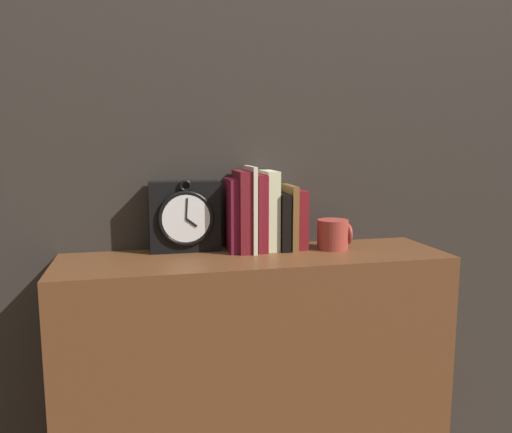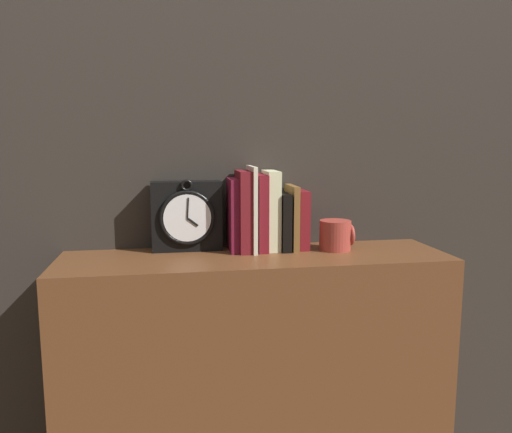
# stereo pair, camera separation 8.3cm
# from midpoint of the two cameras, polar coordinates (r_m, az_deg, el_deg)

# --- Properties ---
(wall_back) EXTENTS (6.00, 0.05, 2.60)m
(wall_back) POSITION_cam_midpoint_polar(r_m,az_deg,el_deg) (1.58, 0.41, 11.70)
(wall_back) COLOR #2D2823
(wall_back) RESTS_ON ground_plane
(bookshelf) EXTENTS (1.12, 0.31, 0.89)m
(bookshelf) POSITION_cam_midpoint_polar(r_m,az_deg,el_deg) (1.60, 1.60, -20.25)
(bookshelf) COLOR brown
(bookshelf) RESTS_ON ground_plane
(clock) EXTENTS (0.21, 0.08, 0.22)m
(clock) POSITION_cam_midpoint_polar(r_m,az_deg,el_deg) (1.50, -6.33, 0.04)
(clock) COLOR black
(clock) RESTS_ON bookshelf
(book_slot0_maroon) EXTENTS (0.03, 0.13, 0.22)m
(book_slot0_maroon) POSITION_cam_midpoint_polar(r_m,az_deg,el_deg) (1.49, -1.04, 0.19)
(book_slot0_maroon) COLOR maroon
(book_slot0_maroon) RESTS_ON bookshelf
(book_slot1_maroon) EXTENTS (0.04, 0.14, 0.24)m
(book_slot1_maroon) POSITION_cam_midpoint_polar(r_m,az_deg,el_deg) (1.48, 0.19, 0.63)
(book_slot1_maroon) COLOR maroon
(book_slot1_maroon) RESTS_ON bookshelf
(book_slot2_cream) EXTENTS (0.01, 0.14, 0.25)m
(book_slot2_cream) POSITION_cam_midpoint_polar(r_m,az_deg,el_deg) (1.48, 1.16, 0.89)
(book_slot2_cream) COLOR beige
(book_slot2_cream) RESTS_ON bookshelf
(book_slot3_maroon) EXTENTS (0.03, 0.13, 0.23)m
(book_slot3_maroon) POSITION_cam_midpoint_polar(r_m,az_deg,el_deg) (1.50, 2.09, 0.48)
(book_slot3_maroon) COLOR maroon
(book_slot3_maroon) RESTS_ON bookshelf
(book_slot4_cream) EXTENTS (0.04, 0.12, 0.24)m
(book_slot4_cream) POSITION_cam_midpoint_polar(r_m,az_deg,el_deg) (1.51, 3.31, 0.72)
(book_slot4_cream) COLOR beige
(book_slot4_cream) RESTS_ON bookshelf
(book_slot5_black) EXTENTS (0.03, 0.13, 0.17)m
(book_slot5_black) POSITION_cam_midpoint_polar(r_m,az_deg,el_deg) (1.52, 4.65, -0.52)
(book_slot5_black) COLOR black
(book_slot5_black) RESTS_ON bookshelf
(book_slot6_brown) EXTENTS (0.02, 0.13, 0.19)m
(book_slot6_brown) POSITION_cam_midpoint_polar(r_m,az_deg,el_deg) (1.52, 5.68, -0.08)
(book_slot6_brown) COLOR brown
(book_slot6_brown) RESTS_ON bookshelf
(book_slot7_maroon) EXTENTS (0.03, 0.12, 0.18)m
(book_slot7_maroon) POSITION_cam_midpoint_polar(r_m,az_deg,el_deg) (1.54, 6.66, -0.31)
(book_slot7_maroon) COLOR maroon
(book_slot7_maroon) RESTS_ON bookshelf
(mug) EXTENTS (0.10, 0.09, 0.09)m
(mug) POSITION_cam_midpoint_polar(r_m,az_deg,el_deg) (1.53, 10.68, -2.12)
(mug) COLOR #9E382D
(mug) RESTS_ON bookshelf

